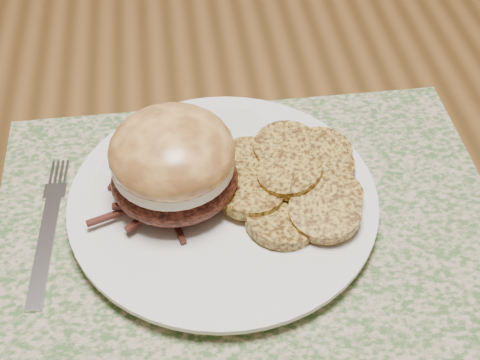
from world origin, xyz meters
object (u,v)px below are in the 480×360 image
object	(u,v)px
dining_table	(424,221)
dinner_plate	(223,201)
fork	(49,227)
pork_sandwich	(173,163)

from	to	relation	value
dining_table	dinner_plate	world-z (taller)	dinner_plate
dining_table	fork	xyz separation A→B (m)	(-0.37, -0.03, 0.09)
dinner_plate	pork_sandwich	bearing A→B (deg)	172.60
dinner_plate	pork_sandwich	xyz separation A→B (m)	(-0.04, 0.01, 0.05)
dining_table	pork_sandwich	world-z (taller)	pork_sandwich
dining_table	dinner_plate	distance (m)	0.24
pork_sandwich	fork	size ratio (longest dim) A/B	0.66
dining_table	dinner_plate	bearing A→B (deg)	-172.92
dinner_plate	pork_sandwich	size ratio (longest dim) A/B	2.32
pork_sandwich	dinner_plate	bearing A→B (deg)	-6.70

